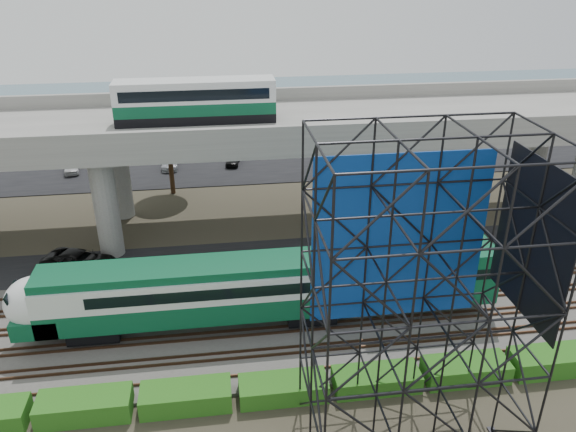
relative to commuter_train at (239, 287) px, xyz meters
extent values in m
plane|color=#474233|center=(0.86, -2.00, -2.88)|extent=(140.00, 140.00, 0.00)
cube|color=slate|center=(0.86, 0.00, -2.78)|extent=(90.00, 12.00, 0.20)
cube|color=black|center=(0.86, 8.50, -2.84)|extent=(90.00, 5.00, 0.08)
cube|color=black|center=(0.86, 32.00, -2.84)|extent=(90.00, 18.00, 0.08)
cube|color=slate|center=(0.86, 54.00, -2.87)|extent=(140.00, 40.00, 0.03)
cube|color=#472D1E|center=(0.86, -4.72, -2.60)|extent=(90.00, 0.08, 0.16)
cube|color=#472D1E|center=(0.86, -3.28, -2.60)|extent=(90.00, 0.08, 0.16)
cube|color=#472D1E|center=(0.86, -2.72, -2.60)|extent=(90.00, 0.08, 0.16)
cube|color=#472D1E|center=(0.86, -1.28, -2.60)|extent=(90.00, 0.08, 0.16)
cube|color=#472D1E|center=(0.86, -0.72, -2.60)|extent=(90.00, 0.08, 0.16)
cube|color=#472D1E|center=(0.86, 0.72, -2.60)|extent=(90.00, 0.08, 0.16)
cube|color=#472D1E|center=(0.86, 1.28, -2.60)|extent=(90.00, 0.08, 0.16)
cube|color=#472D1E|center=(0.86, 2.72, -2.60)|extent=(90.00, 0.08, 0.16)
cube|color=#472D1E|center=(0.86, 3.28, -2.60)|extent=(90.00, 0.08, 0.16)
cube|color=#472D1E|center=(0.86, 4.72, -2.60)|extent=(90.00, 0.08, 0.16)
cube|color=black|center=(-8.62, 0.00, -2.07)|extent=(3.00, 2.20, 0.90)
cube|color=black|center=(4.38, 0.00, -2.07)|extent=(3.00, 2.20, 0.90)
cube|color=#0B4D2E|center=(-2.12, 0.00, -0.92)|extent=(19.00, 3.00, 1.40)
cube|color=silver|center=(-2.12, 0.00, 0.53)|extent=(19.00, 3.00, 1.50)
cube|color=#0B4D2E|center=(-2.12, 0.00, 1.53)|extent=(19.00, 2.60, 0.50)
cube|color=black|center=(-1.12, 0.00, 0.58)|extent=(15.00, 3.06, 0.70)
ellipsoid|color=silver|center=(-11.62, 0.00, -0.02)|extent=(3.60, 3.00, 3.20)
cube|color=#0B4D2E|center=(-11.62, 0.00, -1.07)|extent=(2.60, 3.00, 1.10)
cube|color=black|center=(-12.72, 0.00, 0.48)|extent=(0.48, 2.00, 1.09)
cube|color=#0B4D2E|center=(11.88, 0.00, 0.08)|extent=(8.00, 3.00, 3.40)
cube|color=#9E9B93|center=(0.86, 14.00, 5.72)|extent=(80.00, 12.00, 1.20)
cube|color=#9E9B93|center=(0.86, 8.25, 6.87)|extent=(80.00, 0.50, 1.10)
cube|color=#9E9B93|center=(0.86, 19.75, 6.87)|extent=(80.00, 0.50, 1.10)
cylinder|color=#9E9B93|center=(-9.14, 10.50, 1.12)|extent=(1.80, 1.80, 8.00)
cylinder|color=#9E9B93|center=(-9.14, 17.50, 1.12)|extent=(1.80, 1.80, 8.00)
cube|color=#9E9B93|center=(-9.14, 14.00, 4.82)|extent=(2.40, 9.00, 0.60)
cylinder|color=#9E9B93|center=(10.86, 10.50, 1.12)|extent=(1.80, 1.80, 8.00)
cylinder|color=#9E9B93|center=(10.86, 17.50, 1.12)|extent=(1.80, 1.80, 8.00)
cube|color=#9E9B93|center=(10.86, 14.00, 4.82)|extent=(2.40, 9.00, 0.60)
cylinder|color=#9E9B93|center=(28.86, 17.50, 1.12)|extent=(1.80, 1.80, 8.00)
cube|color=#9E9B93|center=(28.86, 14.00, 4.82)|extent=(2.40, 9.00, 0.60)
cube|color=black|center=(-2.17, 14.00, 6.67)|extent=(12.00, 2.50, 0.70)
cube|color=#0B4D2E|center=(-2.17, 14.00, 7.47)|extent=(12.00, 2.50, 0.90)
cube|color=silver|center=(-2.17, 14.00, 8.57)|extent=(12.00, 2.50, 1.30)
cube|color=black|center=(-2.17, 14.00, 8.62)|extent=(11.00, 2.56, 0.80)
cube|color=silver|center=(-2.17, 14.00, 9.37)|extent=(12.00, 2.40, 0.30)
cube|color=navy|center=(7.13, -6.95, 6.42)|extent=(8.10, 0.08, 8.25)
cube|color=black|center=(11.68, -10.00, 7.62)|extent=(0.06, 5.40, 6.75)
cube|color=#225F15|center=(-8.14, -6.30, -2.28)|extent=(4.60, 1.80, 1.20)
cube|color=#225F15|center=(-3.14, -6.30, -2.31)|extent=(4.60, 1.80, 1.15)
cube|color=#225F15|center=(1.86, -6.30, -2.37)|extent=(4.60, 1.80, 1.03)
cube|color=#225F15|center=(6.86, -6.30, -2.38)|extent=(4.60, 1.80, 1.01)
cube|color=#225F15|center=(11.86, -6.30, -2.32)|extent=(4.60, 1.80, 1.12)
cube|color=#225F15|center=(16.86, -6.30, -2.28)|extent=(4.60, 1.80, 1.20)
cylinder|color=#382314|center=(14.86, 10.50, -0.48)|extent=(0.44, 0.44, 4.80)
ellipsoid|color=#225F15|center=(14.86, 10.50, 2.72)|extent=(4.94, 4.94, 4.18)
cylinder|color=#382314|center=(-5.14, 22.00, -0.48)|extent=(0.44, 0.44, 4.80)
ellipsoid|color=#225F15|center=(-5.14, 22.00, 2.72)|extent=(4.94, 4.94, 4.18)
imported|color=black|center=(-10.98, 8.05, -2.03)|extent=(6.09, 4.47, 1.54)
imported|color=silver|center=(-15.92, 29.00, -2.20)|extent=(2.09, 3.76, 1.21)
imported|color=#B3B7BB|center=(-12.65, 34.00, -2.19)|extent=(1.95, 3.89, 1.22)
imported|color=#A9AAB1|center=(-5.82, 29.00, -2.21)|extent=(1.83, 4.14, 1.18)
imported|color=silver|center=(-3.92, 34.00, -2.17)|extent=(2.55, 4.73, 1.26)
imported|color=black|center=(0.91, 29.00, -2.23)|extent=(1.84, 3.51, 1.14)
imported|color=#9EA0A6|center=(9.56, 34.00, -2.17)|extent=(2.09, 4.04, 1.27)
imported|color=white|center=(14.26, 29.00, -2.16)|extent=(2.50, 4.63, 1.27)
imported|color=#9EA2A6|center=(17.60, 34.00, -2.18)|extent=(2.49, 4.66, 1.24)
camera|label=1|loc=(-0.95, -28.62, 18.35)|focal=35.00mm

